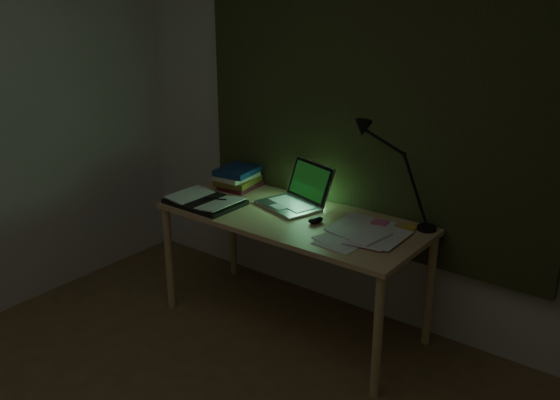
# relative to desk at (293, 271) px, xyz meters

# --- Properties ---
(wall_back) EXTENTS (3.50, 0.00, 2.50)m
(wall_back) POSITION_rel_desk_xyz_m (0.24, 0.41, 0.90)
(wall_back) COLOR beige
(wall_back) RESTS_ON ground
(curtain) EXTENTS (2.20, 0.06, 2.00)m
(curtain) POSITION_rel_desk_xyz_m (0.24, 0.37, 1.10)
(curtain) COLOR #2E341A
(curtain) RESTS_ON wall_back
(desk) EXTENTS (1.51, 0.66, 0.69)m
(desk) POSITION_rel_desk_xyz_m (0.00, 0.00, 0.00)
(desk) COLOR tan
(desk) RESTS_ON floor
(laptop) EXTENTS (0.45, 0.48, 0.25)m
(laptop) POSITION_rel_desk_xyz_m (-0.10, 0.09, 0.47)
(laptop) COLOR #B7B7BC
(laptop) RESTS_ON desk
(open_textbook) EXTENTS (0.43, 0.31, 0.04)m
(open_textbook) POSITION_rel_desk_xyz_m (-0.53, -0.16, 0.36)
(open_textbook) COLOR silver
(open_textbook) RESTS_ON desk
(book_stack) EXTENTS (0.22, 0.26, 0.14)m
(book_stack) POSITION_rel_desk_xyz_m (-0.56, 0.18, 0.41)
(book_stack) COLOR silver
(book_stack) RESTS_ON desk
(loose_papers) EXTENTS (0.45, 0.46, 0.02)m
(loose_papers) POSITION_rel_desk_xyz_m (0.44, -0.01, 0.36)
(loose_papers) COLOR white
(loose_papers) RESTS_ON desk
(mouse) EXTENTS (0.08, 0.10, 0.04)m
(mouse) POSITION_rel_desk_xyz_m (0.16, -0.01, 0.36)
(mouse) COLOR black
(mouse) RESTS_ON desk
(sticky_yellow) EXTENTS (0.08, 0.08, 0.02)m
(sticky_yellow) POSITION_rel_desk_xyz_m (0.60, 0.22, 0.35)
(sticky_yellow) COLOR gold
(sticky_yellow) RESTS_ON desk
(sticky_pink) EXTENTS (0.10, 0.10, 0.02)m
(sticky_pink) POSITION_rel_desk_xyz_m (0.45, 0.17, 0.35)
(sticky_pink) COLOR #E55990
(sticky_pink) RESTS_ON desk
(desk_lamp) EXTENTS (0.42, 0.36, 0.54)m
(desk_lamp) POSITION_rel_desk_xyz_m (0.68, 0.27, 0.62)
(desk_lamp) COLOR black
(desk_lamp) RESTS_ON desk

